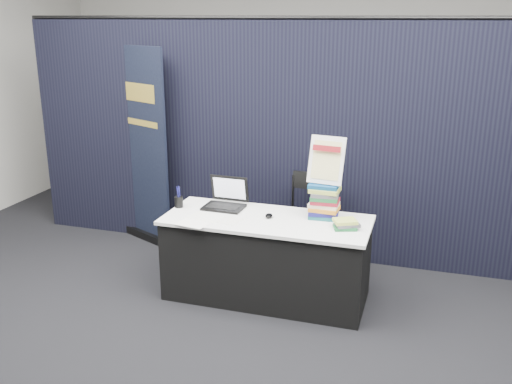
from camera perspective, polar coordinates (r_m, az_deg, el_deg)
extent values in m
plane|color=black|center=(4.81, -0.86, -13.24)|extent=(8.00, 8.00, 0.00)
cube|color=#AFACA5|center=(8.07, 8.22, 12.17)|extent=(8.00, 0.02, 3.50)
cube|color=black|center=(5.82, 4.04, 4.90)|extent=(6.00, 0.08, 2.40)
cube|color=black|center=(5.12, 1.06, -6.76)|extent=(1.76, 0.71, 0.72)
cube|color=silver|center=(4.98, 1.09, -2.82)|extent=(1.80, 0.75, 0.03)
cube|color=black|center=(5.23, -3.25, -1.54)|extent=(0.37, 0.26, 0.02)
cube|color=black|center=(5.30, -2.79, 0.28)|extent=(0.36, 0.07, 0.25)
cube|color=silver|center=(5.29, -2.82, 0.26)|extent=(0.31, 0.05, 0.20)
ellipsoid|color=black|center=(4.99, 1.30, -2.38)|extent=(0.08, 0.11, 0.03)
cube|color=white|center=(5.01, -5.06, -2.52)|extent=(0.32, 0.25, 0.00)
cube|color=white|center=(4.88, -6.33, -3.15)|extent=(0.28, 0.22, 0.00)
cube|color=silver|center=(4.94, -3.10, -2.78)|extent=(0.29, 0.23, 0.00)
cylinder|color=black|center=(5.29, -7.73, -0.99)|extent=(0.09, 0.09, 0.10)
cube|color=#175358|center=(5.01, 6.78, -2.39)|extent=(0.25, 0.20, 0.03)
cube|color=#161458|center=(5.00, 6.79, -2.03)|extent=(0.25, 0.20, 0.03)
cube|color=orange|center=(4.99, 6.81, -1.66)|extent=(0.25, 0.20, 0.03)
cube|color=#EDE8C2|center=(4.98, 6.82, -1.29)|extent=(0.25, 0.20, 0.03)
cube|color=maroon|center=(4.97, 6.83, -0.92)|extent=(0.25, 0.20, 0.03)
cube|color=#1A612F|center=(4.96, 6.85, -0.55)|extent=(0.25, 0.20, 0.03)
cube|color=#4F4E53|center=(4.95, 6.86, -0.17)|extent=(0.25, 0.20, 0.03)
cube|color=#ABB94A|center=(4.94, 6.87, 0.20)|extent=(0.25, 0.20, 0.03)
cube|color=navy|center=(4.93, 6.89, 0.58)|extent=(0.25, 0.20, 0.03)
cube|color=#1A612F|center=(4.79, 9.00, -3.49)|extent=(0.22, 0.20, 0.03)
cube|color=#4F4E53|center=(4.78, 9.01, -3.20)|extent=(0.22, 0.20, 0.03)
cube|color=#ABB94A|center=(4.77, 9.03, -2.90)|extent=(0.22, 0.20, 0.03)
cube|color=black|center=(4.91, 6.87, 0.90)|extent=(0.21, 0.04, 0.02)
cylinder|color=black|center=(4.97, 6.17, 2.55)|extent=(0.02, 0.11, 0.30)
cylinder|color=black|center=(4.94, 8.04, 2.40)|extent=(0.02, 0.11, 0.30)
cube|color=silver|center=(4.90, 7.05, 3.19)|extent=(0.32, 0.16, 0.40)
cube|color=beige|center=(4.89, 7.04, 3.16)|extent=(0.26, 0.12, 0.32)
cube|color=maroon|center=(4.87, 7.07, 4.33)|extent=(0.25, 0.05, 0.05)
cube|color=black|center=(6.65, -10.99, -4.22)|extent=(0.87, 0.47, 0.09)
cube|color=black|center=(6.37, -11.44, 4.50)|extent=(0.79, 0.39, 2.15)
cube|color=gold|center=(6.25, -11.84, 9.74)|extent=(0.54, 0.25, 0.19)
cube|color=gold|center=(6.30, -11.66, 6.84)|extent=(0.59, 0.27, 0.06)
cylinder|color=black|center=(5.45, 2.53, -6.63)|extent=(0.02, 0.02, 0.48)
cylinder|color=black|center=(5.36, 6.94, -7.13)|extent=(0.02, 0.02, 0.48)
cylinder|color=black|center=(5.83, 3.61, -5.01)|extent=(0.02, 0.02, 0.48)
cylinder|color=black|center=(5.75, 7.74, -5.45)|extent=(0.02, 0.02, 0.48)
cube|color=black|center=(5.49, 5.28, -3.54)|extent=(0.47, 0.47, 0.04)
cube|color=black|center=(5.56, 5.86, 1.09)|extent=(0.43, 0.05, 0.17)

